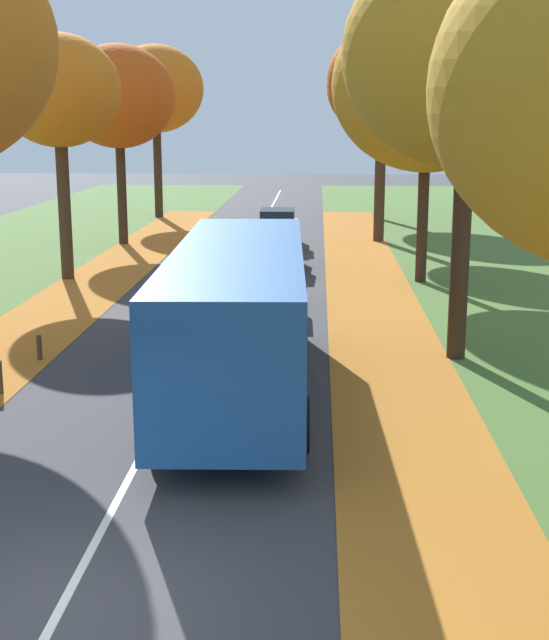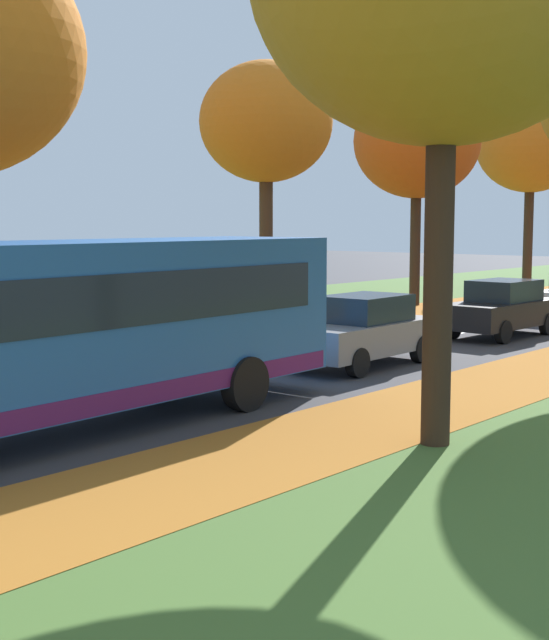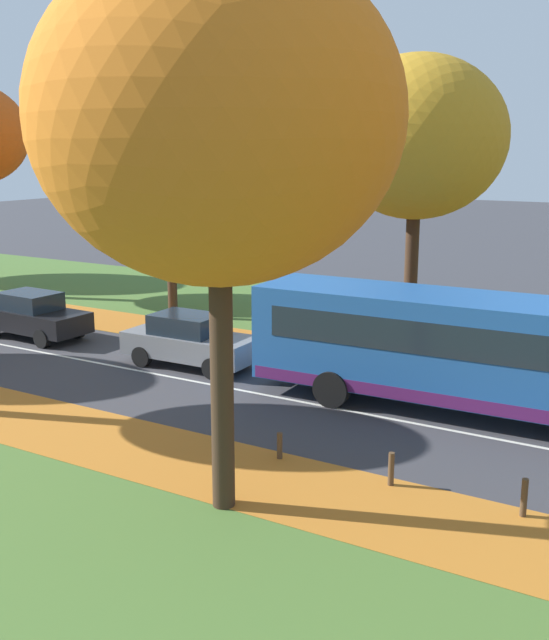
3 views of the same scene
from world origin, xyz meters
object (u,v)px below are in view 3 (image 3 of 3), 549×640
at_px(car_black_following, 33,315).
at_px(car_grey_lead, 190,340).
at_px(bus, 457,347).
at_px(tree_right_mid, 168,149).
at_px(bollard_fourth, 524,498).
at_px(bollard_fifth, 391,469).
at_px(tree_left_near, 218,118).
at_px(bollard_sixth, 280,446).
at_px(tree_right_near, 417,138).

bearing_deg(car_black_following, car_grey_lead, -90.27).
relative_size(bus, car_black_following, 2.46).
bearing_deg(bus, tree_right_mid, 68.58).
height_order(tree_right_mid, bus, tree_right_mid).
bearing_deg(bollard_fourth, bus, 29.98).
bearing_deg(bus, bollard_fifth, -177.17).
bearing_deg(bollard_fourth, tree_right_mid, 57.75).
bearing_deg(tree_left_near, car_black_following, 61.12).
height_order(tree_right_mid, car_black_following, tree_right_mid).
relative_size(tree_right_mid, bus, 0.89).
bearing_deg(tree_left_near, bollard_sixth, 4.07).
distance_m(bollard_fourth, car_black_following, 18.52).
bearing_deg(tree_right_mid, car_grey_lead, -137.75).
xyz_separation_m(bollard_sixth, car_black_following, (4.75, 12.77, 0.52)).
bearing_deg(tree_left_near, bollard_fourth, -64.32).
xyz_separation_m(bollard_fifth, bollard_sixth, (0.02, 2.56, -0.05)).
distance_m(tree_right_near, bollard_sixth, 11.69).
bearing_deg(bollard_fourth, car_grey_lead, 66.81).
relative_size(tree_left_near, bollard_fourth, 13.36).
xyz_separation_m(tree_right_near, car_grey_lead, (-4.95, 5.19, -6.03)).
xyz_separation_m(tree_right_mid, bollard_fourth, (-9.94, -15.76, -6.14)).
bearing_deg(tree_right_near, bollard_fourth, -148.92).
bearing_deg(bus, car_grey_lead, 90.97).
relative_size(bollard_sixth, car_black_following, 0.14).
height_order(bollard_fourth, bollard_fifth, bollard_fourth).
relative_size(tree_left_near, tree_right_mid, 1.06).
xyz_separation_m(bollard_sixth, car_grey_lead, (4.71, 5.89, 0.52)).
bearing_deg(bus, bollard_fourth, -150.02).
relative_size(bollard_fifth, bus, 0.07).
bearing_deg(car_grey_lead, bollard_fifth, -119.23).
bearing_deg(tree_right_mid, bollard_fourth, -122.25).
distance_m(tree_right_near, car_grey_lead, 9.37).
bearing_deg(tree_right_near, tree_right_mid, 88.42).
distance_m(tree_left_near, bollard_sixth, 7.16).
height_order(tree_left_near, bus, tree_left_near).
bearing_deg(tree_left_near, bus, -16.55).
distance_m(tree_left_near, car_black_following, 16.04).
height_order(bollard_fifth, bus, bus).
height_order(tree_right_near, bollard_sixth, tree_right_near).
bearing_deg(car_grey_lead, tree_right_mid, 42.25).
distance_m(tree_right_mid, car_grey_lead, 9.07).
distance_m(tree_right_mid, bollard_fourth, 19.62).
relative_size(tree_right_mid, bollard_fifth, 13.42).
height_order(bollard_fifth, car_black_following, car_black_following).
bearing_deg(tree_right_near, tree_left_near, -175.87).
relative_size(bollard_fifth, car_grey_lead, 0.16).
distance_m(bollard_fourth, bus, 5.77).
relative_size(bollard_fifth, car_black_following, 0.16).
bearing_deg(car_grey_lead, bollard_fourth, -113.19).
bearing_deg(car_grey_lead, bollard_sixth, -128.67).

